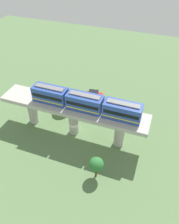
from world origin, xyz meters
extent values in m
plane|color=#5B7A4C|center=(0.00, 0.00, 0.00)|extent=(120.00, 120.00, 0.00)
cylinder|color=#B7B2AA|center=(0.00, -9.38, 3.04)|extent=(1.90, 1.90, 6.08)
cylinder|color=#B7B2AA|center=(0.00, 0.00, 3.04)|extent=(1.90, 1.90, 6.08)
cylinder|color=#B7B2AA|center=(0.00, 9.38, 3.04)|extent=(1.90, 1.90, 6.08)
cube|color=#B7B2AA|center=(0.00, 0.00, 6.48)|extent=(5.20, 28.85, 0.80)
cube|color=#2D4CA5|center=(0.00, -9.42, 8.38)|extent=(2.60, 6.60, 3.00)
cube|color=black|center=(0.00, -9.42, 8.63)|extent=(2.64, 6.07, 0.70)
cube|color=yellow|center=(0.00, -9.42, 7.63)|extent=(2.64, 6.34, 0.24)
cube|color=slate|center=(0.00, -9.42, 10.00)|extent=(1.10, 5.61, 0.24)
cube|color=#2D4CA5|center=(0.00, -2.47, 8.38)|extent=(2.60, 6.60, 3.00)
cube|color=black|center=(0.00, -2.47, 8.63)|extent=(2.64, 6.07, 0.70)
cube|color=yellow|center=(0.00, -2.47, 7.63)|extent=(2.64, 6.34, 0.24)
cube|color=slate|center=(0.00, -2.47, 10.00)|extent=(1.10, 5.61, 0.24)
cube|color=#2D4CA5|center=(0.00, 4.48, 8.38)|extent=(2.60, 6.60, 3.00)
cube|color=black|center=(0.00, 4.48, 8.63)|extent=(2.64, 6.07, 0.70)
cube|color=yellow|center=(0.00, 4.48, 7.63)|extent=(2.64, 6.34, 0.24)
cube|color=slate|center=(0.00, 4.48, 10.00)|extent=(1.10, 5.61, 0.24)
cube|color=red|center=(12.79, 0.13, 0.50)|extent=(2.45, 4.43, 1.00)
cube|color=black|center=(12.79, 0.28, 1.38)|extent=(1.99, 2.53, 0.76)
cube|color=#284CB7|center=(9.86, -9.30, 0.50)|extent=(2.64, 4.48, 1.00)
cube|color=black|center=(9.86, -9.15, 1.38)|extent=(2.09, 2.59, 0.76)
cylinder|color=brown|center=(6.30, 4.82, 1.06)|extent=(0.36, 0.36, 2.11)
sphere|color=#38843D|center=(6.30, 4.82, 3.14)|extent=(3.74, 3.74, 3.74)
cylinder|color=brown|center=(-8.34, -7.64, 1.24)|extent=(0.36, 0.36, 2.47)
sphere|color=#2D7233|center=(-8.34, -7.64, 3.15)|extent=(2.46, 2.46, 2.46)
camera|label=1|loc=(-29.16, -14.13, 32.82)|focal=35.49mm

